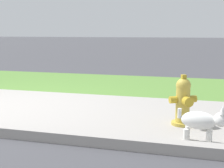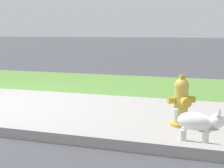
% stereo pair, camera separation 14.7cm
% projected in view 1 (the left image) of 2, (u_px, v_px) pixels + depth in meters
% --- Properties ---
extents(ground_plane, '(120.00, 120.00, 0.00)m').
position_uv_depth(ground_plane, '(5.00, 106.00, 5.13)').
color(ground_plane, '#424247').
extents(sidewalk_pavement, '(18.00, 2.47, 0.01)m').
position_uv_depth(sidewalk_pavement, '(5.00, 105.00, 5.13)').
color(sidewalk_pavement, '#9E9993').
rests_on(sidewalk_pavement, ground).
extents(grass_verge, '(18.00, 2.77, 0.01)m').
position_uv_depth(grass_verge, '(68.00, 81.00, 7.62)').
color(grass_verge, '#568438').
rests_on(grass_verge, ground).
extents(fire_hydrant_near_corner, '(0.36, 0.33, 0.67)m').
position_uv_depth(fire_hydrant_near_corner, '(183.00, 102.00, 4.01)').
color(fire_hydrant_near_corner, gold).
rests_on(fire_hydrant_near_corner, ground).
extents(small_white_dog, '(0.54, 0.24, 0.43)m').
position_uv_depth(small_white_dog, '(203.00, 121.00, 3.34)').
color(small_white_dog, white).
rests_on(small_white_dog, ground).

